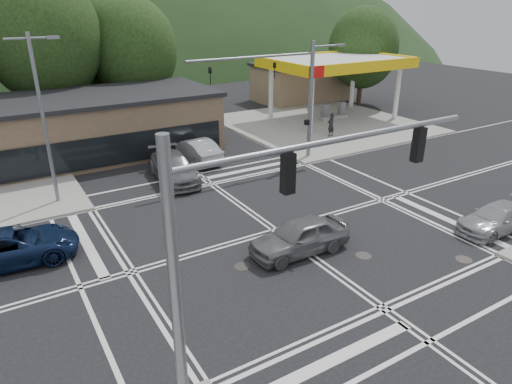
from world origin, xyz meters
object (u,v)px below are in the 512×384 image
car_blue_west (10,247)px  car_queue_a (195,150)px  car_grey_center (300,236)px  car_silver_east (497,218)px  car_northbound (173,168)px  pedestrian (331,125)px  car_queue_b (196,123)px

car_blue_west → car_queue_a: car_queue_a is taller
car_grey_center → car_silver_east: size_ratio=1.04×
car_queue_a → car_northbound: 3.75m
car_grey_center → car_queue_a: size_ratio=0.94×
car_blue_west → pedestrian: bearing=-66.7°
car_blue_west → car_northbound: 11.11m
car_queue_a → car_northbound: (-2.66, -2.64, 0.00)m
car_silver_east → pedestrian: 17.22m
car_grey_center → car_northbound: 11.34m
car_northbound → car_grey_center: bearing=-75.6°
car_northbound → pedestrian: bearing=16.3°
car_queue_a → car_silver_east: bearing=110.4°
car_grey_center → car_northbound: (-1.43, 11.25, 0.02)m
car_blue_west → car_silver_east: (20.44, -8.87, -0.12)m
car_grey_center → pedestrian: (13.07, 13.57, 0.31)m
car_queue_b → car_northbound: bearing=66.4°
car_northbound → car_blue_west: bearing=-142.3°
car_northbound → pedestrian: 14.69m
pedestrian → car_northbound: bearing=-2.2°
car_blue_west → car_grey_center: 12.35m
car_silver_east → car_queue_a: bearing=-151.9°
car_queue_b → car_grey_center: bearing=85.6°
car_silver_east → car_queue_b: car_queue_b is taller
car_queue_a → car_northbound: bearing=39.6°
car_queue_b → car_northbound: car_queue_b is taller
car_silver_east → car_queue_a: (-8.20, 17.14, 0.17)m
car_blue_west → car_queue_a: size_ratio=1.11×
car_northbound → car_queue_b: bearing=65.9°
car_grey_center → pedestrian: size_ratio=2.43×
car_blue_west → car_queue_b: (15.45, 15.31, 0.06)m
car_grey_center → car_queue_a: car_queue_a is taller
car_queue_a → pedestrian: size_ratio=2.58×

